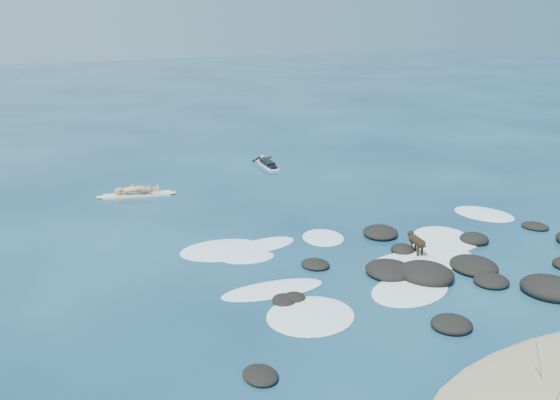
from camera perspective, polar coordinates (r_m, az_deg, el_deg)
ground at (r=20.13m, az=9.13°, el=-4.89°), size 160.00×160.00×0.00m
reef_rocks at (r=19.48m, az=16.84°, el=-5.84°), size 13.93×7.80×0.62m
breaking_foam at (r=19.62m, az=7.89°, el=-5.40°), size 12.89×7.66×0.12m
standing_surfer_rig at (r=26.35m, az=-13.04°, el=1.90°), size 3.29×1.19×1.88m
paddling_surfer_rig at (r=30.75m, az=-1.18°, el=3.36°), size 1.06×2.38×0.41m
dog at (r=20.09m, az=12.35°, el=-3.67°), size 0.38×1.13×0.71m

